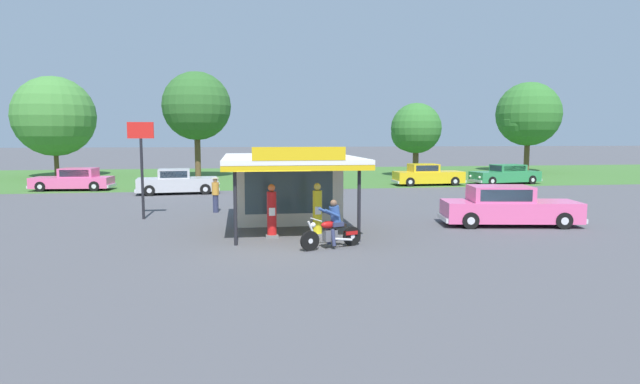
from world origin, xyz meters
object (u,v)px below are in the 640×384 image
object	(u,v)px
parked_car_back_row_far_right	(506,175)
bystander_standing_back_lot	(215,194)
featured_classic_sedan	(508,207)
parked_car_back_row_centre	(295,179)
motorcycle_with_rider	(332,228)
parked_car_back_row_centre_right	(177,183)
parked_car_back_row_left	(428,175)
roadside_pole_sign	(141,152)
gas_pump_nearside	(272,213)
parked_car_back_row_right	(74,180)
gas_pump_offside	(317,212)

from	to	relation	value
parked_car_back_row_far_right	bystander_standing_back_lot	size ratio (longest dim) A/B	3.36
featured_classic_sedan	parked_car_back_row_centre	xyz separation A→B (m)	(-7.02, 15.85, -0.04)
motorcycle_with_rider	featured_classic_sedan	size ratio (longest dim) A/B	0.37
parked_car_back_row_centre_right	parked_car_back_row_left	bearing A→B (deg)	10.03
featured_classic_sedan	roadside_pole_sign	size ratio (longest dim) A/B	1.36
gas_pump_nearside	parked_car_back_row_far_right	bearing A→B (deg)	44.41
parked_car_back_row_centre	bystander_standing_back_lot	bearing A→B (deg)	-115.00
roadside_pole_sign	gas_pump_nearside	bearing A→B (deg)	-43.37
parked_car_back_row_right	parked_car_back_row_centre_right	bearing A→B (deg)	-24.27
gas_pump_offside	parked_car_back_row_left	world-z (taller)	gas_pump_offside
gas_pump_nearside	roadside_pole_sign	bearing A→B (deg)	136.63
parked_car_back_row_left	bystander_standing_back_lot	size ratio (longest dim) A/B	3.15
parked_car_back_row_centre_right	roadside_pole_sign	xyz separation A→B (m)	(-0.29, -10.08, 2.21)
gas_pump_nearside	featured_classic_sedan	bearing A→B (deg)	6.48
parked_car_back_row_left	bystander_standing_back_lot	world-z (taller)	bystander_standing_back_lot
featured_classic_sedan	parked_car_back_row_centre	size ratio (longest dim) A/B	1.07
parked_car_back_row_right	parked_car_back_row_far_right	size ratio (longest dim) A/B	0.95
parked_car_back_row_centre	roadside_pole_sign	xyz separation A→B (m)	(-7.89, -11.94, 2.21)
gas_pump_offside	motorcycle_with_rider	xyz separation A→B (m)	(0.18, -2.10, -0.23)
gas_pump_nearside	parked_car_back_row_left	size ratio (longest dim) A/B	0.37
motorcycle_with_rider	parked_car_back_row_far_right	world-z (taller)	motorcycle_with_rider
gas_pump_offside	bystander_standing_back_lot	world-z (taller)	gas_pump_offside
parked_car_back_row_right	parked_car_back_row_centre_right	world-z (taller)	parked_car_back_row_centre_right
parked_car_back_row_left	parked_car_back_row_right	bearing A→B (deg)	179.80
bystander_standing_back_lot	gas_pump_nearside	bearing A→B (deg)	-70.85
parked_car_back_row_left	parked_car_back_row_centre_right	bearing A→B (deg)	-169.97
parked_car_back_row_centre_right	motorcycle_with_rider	bearing A→B (deg)	-68.29
parked_car_back_row_centre_right	roadside_pole_sign	distance (m)	10.32
gas_pump_offside	parked_car_back_row_left	xyz separation A→B (m)	(10.83, 18.18, -0.17)
parked_car_back_row_left	gas_pump_nearside	bearing A→B (deg)	-124.46
bystander_standing_back_lot	roadside_pole_sign	world-z (taller)	roadside_pole_sign
gas_pump_nearside	gas_pump_offside	world-z (taller)	gas_pump_offside
parked_car_back_row_centre_right	gas_pump_nearside	bearing A→B (deg)	-71.62
motorcycle_with_rider	parked_car_back_row_far_right	size ratio (longest dim) A/B	0.38
parked_car_back_row_far_right	parked_car_back_row_centre_right	xyz separation A→B (m)	(-23.65, -3.17, 0.02)
parked_car_back_row_right	parked_car_back_row_far_right	xyz separation A→B (m)	(30.70, -0.01, 0.00)
gas_pump_nearside	parked_car_back_row_centre	world-z (taller)	gas_pump_nearside
parked_car_back_row_centre	parked_car_back_row_centre_right	distance (m)	7.82
featured_classic_sedan	bystander_standing_back_lot	world-z (taller)	bystander_standing_back_lot
motorcycle_with_rider	parked_car_back_row_left	distance (m)	22.90
featured_classic_sedan	parked_car_back_row_left	size ratio (longest dim) A/B	1.09
gas_pump_nearside	parked_car_back_row_right	xyz separation A→B (m)	(-12.06, 18.26, -0.20)
motorcycle_with_rider	parked_car_back_row_centre	size ratio (longest dim) A/B	0.40
parked_car_back_row_centre_right	parked_car_back_row_centre	bearing A→B (deg)	13.77
gas_pump_offside	parked_car_back_row_far_right	size ratio (longest dim) A/B	0.35
parked_car_back_row_centre	parked_car_back_row_right	world-z (taller)	parked_car_back_row_centre
gas_pump_nearside	parked_car_back_row_left	world-z (taller)	gas_pump_nearside
gas_pump_offside	motorcycle_with_rider	distance (m)	2.12
featured_classic_sedan	parked_car_back_row_centre_right	size ratio (longest dim) A/B	1.10
gas_pump_offside	roadside_pole_sign	size ratio (longest dim) A/B	0.46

